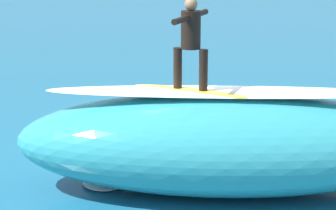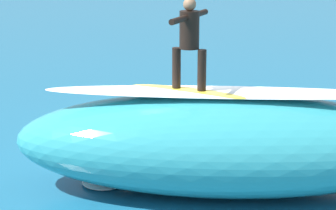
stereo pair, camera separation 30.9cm
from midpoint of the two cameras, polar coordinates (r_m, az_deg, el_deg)
The scene contains 10 objects.
ground_plane at distance 12.72m, azimuth 0.59°, elevation -5.16°, with size 120.00×120.00×0.00m, color #196084.
wave_crest at distance 11.13m, azimuth 4.14°, elevation -3.44°, with size 7.22×2.48×1.76m, color teal.
wave_foam_lip at distance 10.87m, azimuth 4.23°, elevation 1.16°, with size 6.14×0.87×0.08m, color white.
surfboard_riding at distance 10.86m, azimuth 1.18°, elevation 1.22°, with size 2.17×0.46×0.09m, color yellow.
surfer_riding at distance 10.67m, azimuth 1.21°, elevation 6.11°, with size 0.97×1.21×1.54m.
surfboard_paddling at distance 13.05m, azimuth -2.35°, elevation -4.48°, with size 1.99×0.53×0.07m, color #EAE5C6.
surfer_paddling at distance 13.05m, azimuth -1.81°, elevation -3.66°, with size 1.82×0.68×0.33m.
foam_patch_near at distance 12.99m, azimuth -5.02°, elevation -4.58°, with size 1.09×0.69×0.09m, color white.
foam_patch_mid at distance 16.30m, azimuth 8.12°, elevation -0.39°, with size 0.51×0.42×0.16m, color white.
foam_patch_far at distance 11.74m, azimuth -6.42°, elevation -6.84°, with size 0.85×0.80×0.09m, color white.
Camera 1 is at (3.31, 11.45, 4.45)m, focal length 68.32 mm.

